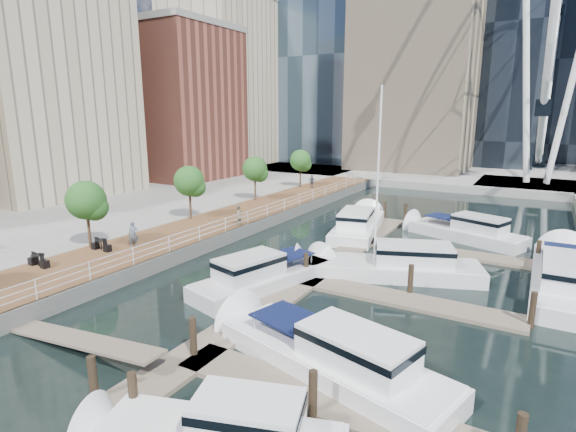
{
  "coord_description": "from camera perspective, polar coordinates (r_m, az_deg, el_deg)",
  "views": [
    {
      "loc": [
        14.75,
        -14.67,
        9.9
      ],
      "look_at": [
        -0.26,
        11.52,
        3.0
      ],
      "focal_mm": 28.0,
      "sensor_mm": 36.0,
      "label": 1
    }
  ],
  "objects": [
    {
      "name": "pedestrian_far",
      "position": [
        55.09,
        3.07,
        4.4
      ],
      "size": [
        0.94,
        0.41,
        1.6
      ],
      "primitive_type": "imported",
      "rotation": [
        0.0,
        0.0,
        3.16
      ],
      "color": "#383F47",
      "rests_on": "boardwalk"
    },
    {
      "name": "pedestrian_near",
      "position": [
        32.26,
        -19.04,
        -2.23
      ],
      "size": [
        0.74,
        0.77,
        1.77
      ],
      "primitive_type": "imported",
      "rotation": [
        0.0,
        0.0,
        0.86
      ],
      "color": "#505A6B",
      "rests_on": "boardwalk"
    },
    {
      "name": "land_far",
      "position": [
        117.97,
        22.75,
        7.32
      ],
      "size": [
        200.0,
        114.0,
        1.0
      ],
      "primitive_type": "cube",
      "color": "gray",
      "rests_on": "ground"
    },
    {
      "name": "midrise_condos",
      "position": [
        63.78,
        -20.23,
        15.27
      ],
      "size": [
        19.0,
        67.0,
        28.0
      ],
      "color": "#BCAD8E",
      "rests_on": "ground"
    },
    {
      "name": "yacht_foreground",
      "position": [
        18.71,
        5.4,
        -19.14
      ],
      "size": [
        11.42,
        5.7,
        2.15
      ],
      "primitive_type": null,
      "rotation": [
        0.0,
        0.0,
        1.31
      ],
      "color": "white",
      "rests_on": "ground"
    },
    {
      "name": "boardwalk",
      "position": [
        39.15,
        -8.59,
        -1.17
      ],
      "size": [
        6.0,
        60.0,
        1.0
      ],
      "primitive_type": "cube",
      "color": "brown",
      "rests_on": "ground"
    },
    {
      "name": "floating_docks",
      "position": [
        27.24,
        13.66,
        -7.71
      ],
      "size": [
        16.0,
        34.0,
        2.6
      ],
      "color": "#6D6051",
      "rests_on": "ground"
    },
    {
      "name": "railing",
      "position": [
        37.22,
        -5.13,
        -0.18
      ],
      "size": [
        0.1,
        60.0,
        1.05
      ],
      "primitive_type": null,
      "color": "white",
      "rests_on": "boardwalk"
    },
    {
      "name": "seawall",
      "position": [
        37.41,
        -4.98,
        -1.73
      ],
      "size": [
        0.25,
        60.0,
        1.0
      ],
      "primitive_type": "cube",
      "color": "#595954",
      "rests_on": "ground"
    },
    {
      "name": "street_trees",
      "position": [
        39.21,
        -12.45,
        4.34
      ],
      "size": [
        2.6,
        42.6,
        4.6
      ],
      "color": "#3F2B1C",
      "rests_on": "ground"
    },
    {
      "name": "pedestrian_mid",
      "position": [
        36.72,
        -6.4,
        0.1
      ],
      "size": [
        0.81,
        0.94,
        1.67
      ],
      "primitive_type": "imported",
      "rotation": [
        0.0,
        0.0,
        -1.82
      ],
      "color": "gray",
      "rests_on": "boardwalk"
    },
    {
      "name": "pier",
      "position": [
        67.33,
        28.92,
        3.24
      ],
      "size": [
        14.0,
        12.0,
        1.0
      ],
      "primitive_type": "cube",
      "color": "gray",
      "rests_on": "ground"
    },
    {
      "name": "ground",
      "position": [
        23.04,
        -14.18,
        -12.99
      ],
      "size": [
        520.0,
        520.0,
        0.0
      ],
      "primitive_type": "plane",
      "color": "black",
      "rests_on": "ground"
    },
    {
      "name": "land_inland",
      "position": [
        59.54,
        -29.47,
        2.11
      ],
      "size": [
        48.0,
        90.0,
        1.0
      ],
      "primitive_type": "cube",
      "color": "gray",
      "rests_on": "ground"
    },
    {
      "name": "cafe_tables",
      "position": [
        29.43,
        -32.02,
        -6.01
      ],
      "size": [
        2.5,
        13.7,
        0.74
      ],
      "color": "black",
      "rests_on": "ground"
    },
    {
      "name": "moored_yachts",
      "position": [
        29.58,
        14.17,
        -7.09
      ],
      "size": [
        19.72,
        34.61,
        11.5
      ],
      "color": "silver",
      "rests_on": "ground"
    }
  ]
}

